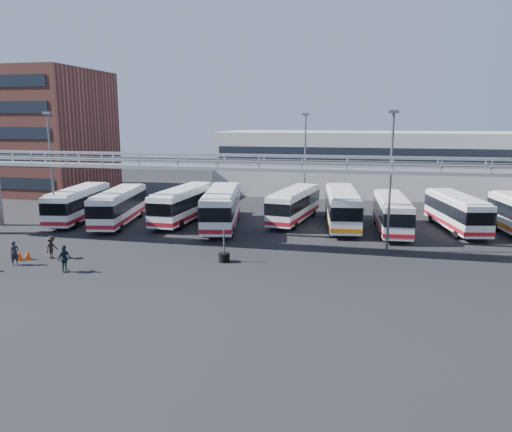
% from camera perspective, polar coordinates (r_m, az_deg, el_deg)
% --- Properties ---
extents(ground, '(140.00, 140.00, 0.00)m').
position_cam_1_polar(ground, '(32.88, -6.36, -6.00)').
color(ground, black).
rests_on(ground, ground).
extents(gantry, '(51.40, 5.15, 7.10)m').
position_cam_1_polar(gantry, '(37.28, -3.61, 4.71)').
color(gantry, '#999BA1').
rests_on(gantry, ground).
extents(apartment_building, '(18.00, 15.00, 16.00)m').
position_cam_1_polar(apartment_building, '(74.41, -24.29, 8.80)').
color(apartment_building, brown).
rests_on(apartment_building, ground).
extents(warehouse, '(42.00, 14.00, 8.00)m').
position_cam_1_polar(warehouse, '(67.96, 14.04, 5.93)').
color(warehouse, '#9E9E99').
rests_on(warehouse, ground).
extents(light_pole_left, '(0.70, 0.35, 10.21)m').
position_cam_1_polar(light_pole_left, '(46.17, -22.36, 5.38)').
color(light_pole_left, '#4C4F54').
rests_on(light_pole_left, ground).
extents(light_pole_mid, '(0.70, 0.35, 10.21)m').
position_cam_1_polar(light_pole_mid, '(36.95, 15.14, 4.64)').
color(light_pole_mid, '#4C4F54').
rests_on(light_pole_mid, ground).
extents(light_pole_back, '(0.70, 0.35, 10.21)m').
position_cam_1_polar(light_pole_back, '(52.24, 5.63, 6.70)').
color(light_pole_back, '#4C4F54').
rests_on(light_pole_back, ground).
extents(bus_1, '(4.02, 10.75, 3.19)m').
position_cam_1_polar(bus_1, '(50.39, -19.61, 1.42)').
color(bus_1, silver).
rests_on(bus_1, ground).
extents(bus_2, '(4.29, 10.78, 3.19)m').
position_cam_1_polar(bus_2, '(47.77, -15.39, 1.18)').
color(bus_2, silver).
rests_on(bus_2, ground).
extents(bus_3, '(2.91, 10.85, 3.27)m').
position_cam_1_polar(bus_3, '(47.50, -8.25, 1.45)').
color(bus_3, silver).
rests_on(bus_3, ground).
extents(bus_4, '(4.81, 11.73, 3.48)m').
position_cam_1_polar(bus_4, '(44.65, -3.96, 1.09)').
color(bus_4, silver).
rests_on(bus_4, ground).
extents(bus_5, '(3.81, 10.51, 3.12)m').
position_cam_1_polar(bus_5, '(47.29, 4.39, 1.39)').
color(bus_5, silver).
rests_on(bus_5, ground).
extents(bus_6, '(3.88, 11.35, 3.38)m').
position_cam_1_polar(bus_6, '(45.51, 9.80, 1.07)').
color(bus_6, silver).
rests_on(bus_6, ground).
extents(bus_7, '(3.07, 10.39, 3.11)m').
position_cam_1_polar(bus_7, '(44.40, 15.26, 0.41)').
color(bus_7, silver).
rests_on(bus_7, ground).
extents(bus_8, '(4.35, 10.53, 3.11)m').
position_cam_1_polar(bus_8, '(46.92, 21.93, 0.55)').
color(bus_8, silver).
rests_on(bus_8, ground).
extents(pedestrian_a, '(0.60, 0.71, 1.66)m').
position_cam_1_polar(pedestrian_a, '(36.92, -25.88, -3.83)').
color(pedestrian_a, '#212229').
rests_on(pedestrian_a, ground).
extents(pedestrian_c, '(0.68, 1.08, 1.61)m').
position_cam_1_polar(pedestrian_c, '(37.63, -22.34, -3.33)').
color(pedestrian_c, black).
rests_on(pedestrian_c, ground).
extents(pedestrian_d, '(0.59, 1.09, 1.76)m').
position_cam_1_polar(pedestrian_d, '(33.96, -21.08, -4.58)').
color(pedestrian_d, '#1A2830').
rests_on(pedestrian_d, ground).
extents(cone_left, '(0.45, 0.45, 0.71)m').
position_cam_1_polar(cone_left, '(38.06, -24.64, -4.04)').
color(cone_left, '#E2490C').
rests_on(cone_left, ground).
extents(cone_right, '(0.51, 0.51, 0.71)m').
position_cam_1_polar(cone_right, '(38.17, -25.43, -4.07)').
color(cone_right, '#E2490C').
rests_on(cone_right, ground).
extents(tire_stack, '(0.78, 0.78, 2.23)m').
position_cam_1_polar(tire_stack, '(34.19, -3.66, -4.63)').
color(tire_stack, black).
rests_on(tire_stack, ground).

